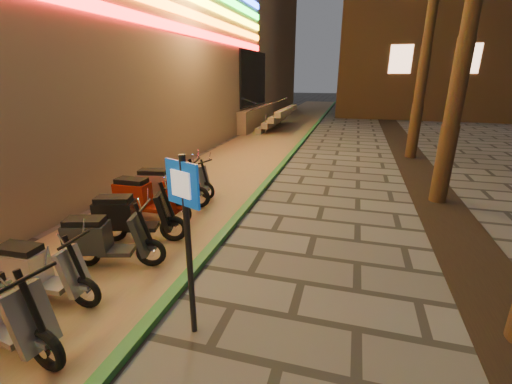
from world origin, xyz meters
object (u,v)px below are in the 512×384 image
(scooter_6, at_px, (103,240))
(scooter_7, at_px, (130,216))
(scooter_9, at_px, (165,186))
(scooter_10, at_px, (186,178))
(scooter_5, at_px, (37,271))
(scooter_8, at_px, (144,198))
(pedestrian_sign, at_px, (186,224))

(scooter_6, xyz_separation_m, scooter_7, (-0.13, 0.90, 0.03))
(scooter_6, bearing_deg, scooter_9, 82.68)
(scooter_6, bearing_deg, scooter_10, 79.39)
(scooter_5, bearing_deg, scooter_7, 83.65)
(scooter_10, bearing_deg, scooter_8, -77.49)
(pedestrian_sign, height_order, scooter_7, pedestrian_sign)
(scooter_5, bearing_deg, scooter_8, 91.17)
(pedestrian_sign, relative_size, scooter_10, 1.54)
(pedestrian_sign, bearing_deg, scooter_8, 153.55)
(scooter_6, bearing_deg, pedestrian_sign, -42.05)
(scooter_6, xyz_separation_m, scooter_8, (-0.44, 1.85, 0.04))
(scooter_7, height_order, scooter_9, scooter_9)
(pedestrian_sign, distance_m, scooter_9, 4.58)
(scooter_5, relative_size, scooter_10, 1.05)
(scooter_9, relative_size, scooter_10, 1.18)
(scooter_7, distance_m, scooter_9, 1.84)
(pedestrian_sign, xyz_separation_m, scooter_8, (-2.52, 2.86, -0.93))
(scooter_8, bearing_deg, pedestrian_sign, -49.72)
(scooter_6, distance_m, scooter_8, 1.91)
(scooter_9, bearing_deg, pedestrian_sign, -67.12)
(scooter_6, distance_m, scooter_10, 3.68)
(scooter_8, relative_size, scooter_9, 1.01)
(scooter_8, xyz_separation_m, scooter_9, (0.01, 0.86, -0.01))
(scooter_6, bearing_deg, scooter_8, 87.02)
(pedestrian_sign, height_order, scooter_6, pedestrian_sign)
(pedestrian_sign, xyz_separation_m, scooter_7, (-2.20, 1.90, -0.94))
(scooter_5, height_order, scooter_10, scooter_5)
(scooter_8, height_order, scooter_9, scooter_8)
(scooter_6, xyz_separation_m, scooter_10, (-0.36, 3.66, -0.04))
(scooter_7, height_order, scooter_10, scooter_7)
(scooter_6, relative_size, scooter_8, 0.92)
(pedestrian_sign, distance_m, scooter_8, 3.92)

